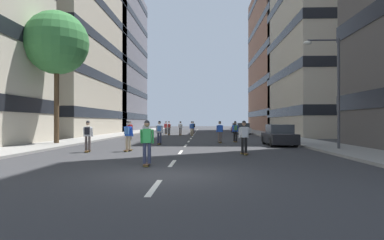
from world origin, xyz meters
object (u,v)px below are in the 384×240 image
at_px(skater_10, 130,129).
at_px(skater_0, 147,141).
at_px(skater_9, 192,127).
at_px(skater_6, 235,130).
at_px(skater_3, 220,131).
at_px(skater_4, 180,127).
at_px(skater_5, 244,136).
at_px(skater_7, 146,130).
at_px(skater_13, 88,134).
at_px(parked_car_far, 279,136).
at_px(street_tree_near, 57,43).
at_px(parked_car_near, 238,128).
at_px(skater_2, 166,127).
at_px(streetlamp_right, 332,81).
at_px(skater_1, 169,127).
at_px(parked_car_mid, 243,129).
at_px(skater_11, 128,134).
at_px(skater_12, 193,127).
at_px(skater_8, 159,131).

bearing_deg(skater_10, skater_0, -75.45).
bearing_deg(skater_9, skater_6, -72.15).
xyz_separation_m(skater_3, skater_4, (-4.31, 15.65, 0.00)).
distance_m(skater_5, skater_6, 10.51).
height_order(skater_0, skater_7, same).
distance_m(skater_4, skater_13, 24.42).
height_order(skater_6, skater_13, same).
xyz_separation_m(skater_6, skater_10, (-9.80, 3.97, 0.00)).
height_order(skater_4, skater_7, same).
bearing_deg(parked_car_far, skater_6, 125.75).
relative_size(street_tree_near, skater_3, 5.49).
height_order(parked_car_near, street_tree_near, street_tree_near).
xyz_separation_m(parked_car_near, skater_9, (-6.87, -12.26, 0.32)).
bearing_deg(skater_6, skater_2, 113.79).
relative_size(skater_2, skater_9, 1.00).
bearing_deg(parked_car_far, skater_13, -154.92).
xyz_separation_m(parked_car_near, skater_7, (-10.36, -24.87, 0.29)).
distance_m(streetlamp_right, skater_1, 25.78).
height_order(street_tree_near, streetlamp_right, street_tree_near).
relative_size(skater_4, skater_7, 1.00).
bearing_deg(parked_car_mid, skater_10, -131.77).
height_order(parked_car_near, skater_10, skater_10).
height_order(skater_3, skater_11, same).
bearing_deg(street_tree_near, skater_12, 69.37).
height_order(parked_car_mid, skater_11, skater_11).
bearing_deg(skater_3, skater_9, 101.41).
distance_m(skater_5, skater_8, 9.25).
relative_size(parked_car_near, skater_2, 2.47).
height_order(parked_car_mid, skater_0, skater_0).
height_order(skater_1, skater_9, same).
xyz_separation_m(skater_11, skater_12, (2.84, 30.00, -0.03)).
bearing_deg(skater_4, skater_5, -78.57).
height_order(street_tree_near, skater_13, street_tree_near).
bearing_deg(skater_8, skater_12, 85.69).
height_order(street_tree_near, skater_3, street_tree_near).
relative_size(parked_car_near, skater_5, 2.47).
height_order(skater_5, skater_9, same).
bearing_deg(skater_6, skater_10, 157.96).
bearing_deg(skater_10, street_tree_near, -115.82).
bearing_deg(skater_12, skater_9, -89.50).
height_order(parked_car_far, streetlamp_right, streetlamp_right).
relative_size(skater_0, skater_1, 1.00).
relative_size(skater_7, skater_9, 1.00).
xyz_separation_m(parked_car_mid, skater_2, (-10.63, -0.21, 0.29)).
height_order(skater_11, skater_13, same).
xyz_separation_m(streetlamp_right, skater_6, (-4.93, 8.04, -3.12)).
relative_size(skater_11, skater_13, 1.00).
xyz_separation_m(skater_1, skater_11, (0.09, -23.43, 0.00)).
relative_size(skater_3, skater_6, 1.00).
bearing_deg(parked_car_near, streetlamp_right, -86.26).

